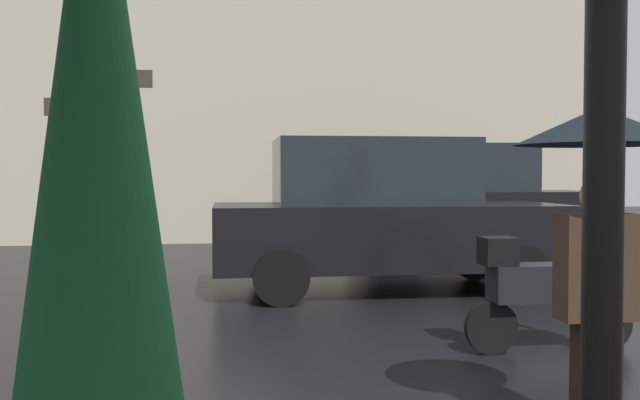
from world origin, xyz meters
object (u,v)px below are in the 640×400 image
parked_scooter (544,288)px  parked_car_left (383,215)px  pedestrian_with_umbrella (599,181)px  parked_car_right (469,202)px  street_signpost (98,160)px  folded_patio_umbrella_near (97,158)px

parked_scooter → parked_car_left: 3.44m
parked_car_left → pedestrian_with_umbrella: bearing=100.0°
parked_scooter → parked_car_right: (1.57, 6.53, 0.49)m
parked_car_left → street_signpost: 3.78m
folded_patio_umbrella_near → parked_car_left: size_ratio=0.52×
parked_scooter → street_signpost: size_ratio=0.54×
parked_car_left → parked_car_right: (2.28, 3.19, 0.03)m
folded_patio_umbrella_near → parked_car_left: (2.28, 7.66, -0.57)m
folded_patio_umbrella_near → parked_scooter: folded_patio_umbrella_near is taller
folded_patio_umbrella_near → parked_scooter: (2.98, 4.32, -1.02)m
parked_car_left → parked_car_right: size_ratio=1.06×
folded_patio_umbrella_near → pedestrian_with_umbrella: bearing=43.6°
folded_patio_umbrella_near → parked_car_right: bearing=67.2°
parked_scooter → folded_patio_umbrella_near: bearing=-122.5°
parked_car_right → folded_patio_umbrella_near: bearing=70.4°
parked_scooter → pedestrian_with_umbrella: bearing=-105.4°
pedestrian_with_umbrella → parked_car_right: bearing=98.0°
parked_scooter → parked_car_right: 6.73m
pedestrian_with_umbrella → parked_car_left: bearing=112.9°
folded_patio_umbrella_near → parked_car_right: folded_patio_umbrella_near is taller
parked_car_right → parked_scooter: bearing=79.6°
parked_car_left → folded_patio_umbrella_near: bearing=83.1°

